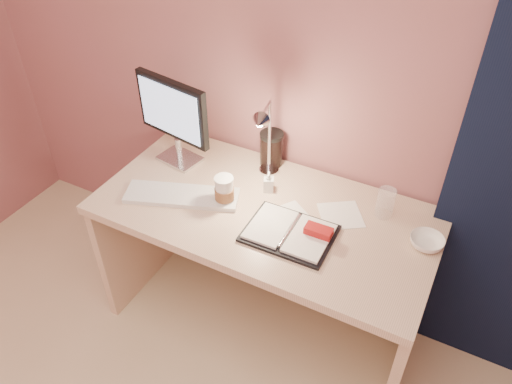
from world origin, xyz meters
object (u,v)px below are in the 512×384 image
at_px(coffee_cup, 224,191).
at_px(keyboard, 182,196).
at_px(planner, 292,232).
at_px(lotion_bottle, 269,182).
at_px(monitor, 175,114).
at_px(desk_lamp, 255,136).
at_px(clear_cup, 385,203).
at_px(dark_jar, 271,150).
at_px(bowl, 427,242).
at_px(desk, 272,237).

bearing_deg(coffee_cup, keyboard, -163.18).
distance_m(planner, lotion_bottle, 0.29).
distance_m(monitor, desk_lamp, 0.39).
bearing_deg(keyboard, coffee_cup, -3.84).
relative_size(coffee_cup, lotion_bottle, 1.37).
xyz_separation_m(clear_cup, dark_jar, (-0.56, 0.11, 0.01)).
distance_m(coffee_cup, dark_jar, 0.34).
bearing_deg(clear_cup, desk_lamp, -175.07).
relative_size(clear_cup, bowl, 0.97).
distance_m(desk, coffee_cup, 0.35).
relative_size(desk, planner, 4.09).
distance_m(desk, clear_cup, 0.54).
distance_m(keyboard, coffee_cup, 0.19).
relative_size(desk, dark_jar, 9.58).
distance_m(monitor, lotion_bottle, 0.51).
bearing_deg(desk_lamp, keyboard, -144.55).
bearing_deg(desk, lotion_bottle, 134.82).
relative_size(keyboard, coffee_cup, 3.67).
bearing_deg(keyboard, planner, -19.81).
height_order(keyboard, lotion_bottle, lotion_bottle).
height_order(desk, coffee_cup, coffee_cup).
relative_size(monitor, keyboard, 0.86).
height_order(desk, monitor, monitor).
bearing_deg(monitor, clear_cup, 13.82).
relative_size(desk, bowl, 10.86).
xyz_separation_m(bowl, desk_lamp, (-0.76, 0.05, 0.22)).
xyz_separation_m(desk, lotion_bottle, (-0.04, 0.04, 0.27)).
xyz_separation_m(coffee_cup, clear_cup, (0.61, 0.23, 0.00)).
bearing_deg(desk_lamp, monitor, 171.10).
relative_size(clear_cup, dark_jar, 0.85).
xyz_separation_m(desk, bowl, (0.64, 0.02, 0.25)).
relative_size(lotion_bottle, dark_jar, 0.65).
xyz_separation_m(keyboard, lotion_bottle, (0.30, 0.21, 0.04)).
bearing_deg(bowl, keyboard, -169.10).
bearing_deg(clear_cup, lotion_bottle, -171.15).
distance_m(clear_cup, bowl, 0.22).
xyz_separation_m(keyboard, desk_lamp, (0.22, 0.24, 0.23)).
bearing_deg(clear_cup, keyboard, -159.91).
distance_m(desk, monitor, 0.69).
distance_m(keyboard, clear_cup, 0.84).
relative_size(desk, desk_lamp, 3.68).
bearing_deg(planner, desk_lamp, 139.57).
relative_size(planner, clear_cup, 2.74).
height_order(keyboard, desk_lamp, desk_lamp).
bearing_deg(lotion_bottle, keyboard, -145.00).
height_order(desk, lotion_bottle, lotion_bottle).
distance_m(coffee_cup, bowl, 0.81).
height_order(monitor, coffee_cup, monitor).
bearing_deg(monitor, desk_lamp, 12.34).
relative_size(lotion_bottle, desk_lamp, 0.25).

